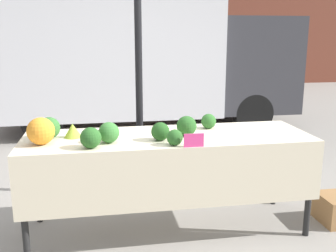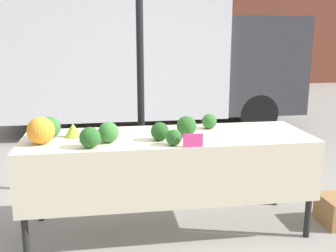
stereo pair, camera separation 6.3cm
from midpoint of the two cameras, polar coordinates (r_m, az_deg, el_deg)
name	(u,v)px [view 1 (the left image)]	position (r m, az deg, el deg)	size (l,w,h in m)	color
ground_plane	(168,228)	(3.52, -0.53, -14.55)	(40.00, 40.00, 0.00)	gray
building_facade	(115,13)	(12.88, -7.87, 15.92)	(16.00, 0.60, 4.56)	brown
tent_pole	(139,76)	(3.87, -4.72, 7.27)	(0.07, 0.07, 2.48)	black
parked_truck	(136,51)	(7.11, -4.99, 10.79)	(5.13, 2.11, 2.56)	silver
market_table	(169,150)	(3.18, -0.37, -3.44)	(2.34, 0.76, 0.83)	beige
orange_cauliflower	(41,131)	(3.09, -18.54, -0.71)	(0.21, 0.21, 0.21)	orange
romanesco_head	(73,131)	(3.25, -14.20, -0.64)	(0.14, 0.14, 0.11)	#93B238
broccoli_head_0	(160,131)	(3.05, -1.71, -0.80)	(0.14, 0.14, 0.14)	#23511E
broccoli_head_1	(91,138)	(2.91, -11.77, -1.69)	(0.15, 0.15, 0.15)	#285B23
broccoli_head_2	(174,137)	(2.92, 0.32, -1.67)	(0.12, 0.12, 0.12)	#285B23
broccoli_head_3	(187,126)	(3.19, 2.14, 0.00)	(0.16, 0.16, 0.16)	#285B23
broccoli_head_4	(49,128)	(3.26, -17.39, -0.26)	(0.17, 0.17, 0.17)	#336B2D
broccoli_head_5	(209,121)	(3.46, 5.39, 0.70)	(0.13, 0.13, 0.13)	#2D6628
broccoli_head_6	(109,133)	(3.03, -9.18, -0.94)	(0.16, 0.16, 0.16)	#387533
price_sign	(194,140)	(2.88, 3.14, -2.09)	(0.15, 0.01, 0.10)	#E53D84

